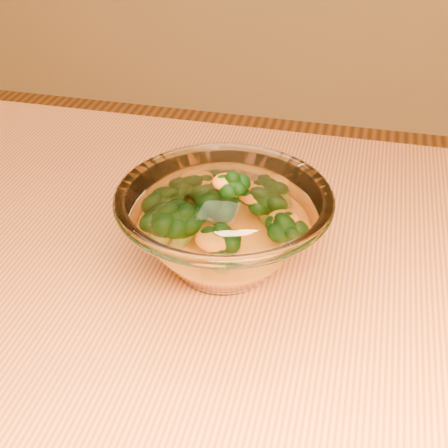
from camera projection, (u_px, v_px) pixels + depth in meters
The scene contains 4 objects.
table at pixel (221, 432), 0.55m from camera, with size 1.20×0.80×0.75m.
glass_bowl at pixel (224, 228), 0.56m from camera, with size 0.19×0.19×0.08m.
cheese_sauce at pixel (224, 244), 0.57m from camera, with size 0.11×0.11×0.03m, color orange.
broccoli_heap at pixel (216, 215), 0.56m from camera, with size 0.14×0.12×0.07m.
Camera 1 is at (0.08, -0.33, 1.12)m, focal length 50.00 mm.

